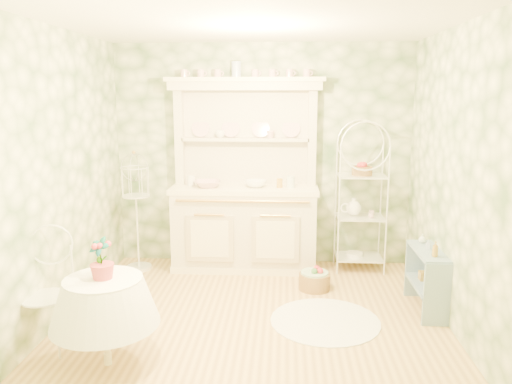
# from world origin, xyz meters

# --- Properties ---
(floor) EXTENTS (3.60, 3.60, 0.00)m
(floor) POSITION_xyz_m (0.00, 0.00, 0.00)
(floor) COLOR tan
(floor) RESTS_ON ground
(ceiling) EXTENTS (3.60, 3.60, 0.00)m
(ceiling) POSITION_xyz_m (0.00, 0.00, 2.70)
(ceiling) COLOR white
(ceiling) RESTS_ON floor
(wall_left) EXTENTS (3.60, 3.60, 0.00)m
(wall_left) POSITION_xyz_m (-1.80, 0.00, 1.35)
(wall_left) COLOR #EAE9C3
(wall_left) RESTS_ON floor
(wall_right) EXTENTS (3.60, 3.60, 0.00)m
(wall_right) POSITION_xyz_m (1.80, 0.00, 1.35)
(wall_right) COLOR #EAE9C3
(wall_right) RESTS_ON floor
(wall_back) EXTENTS (3.60, 3.60, 0.00)m
(wall_back) POSITION_xyz_m (0.00, 1.80, 1.35)
(wall_back) COLOR #EAE9C3
(wall_back) RESTS_ON floor
(wall_front) EXTENTS (3.60, 3.60, 0.00)m
(wall_front) POSITION_xyz_m (0.00, -1.80, 1.35)
(wall_front) COLOR #EAE9C3
(wall_front) RESTS_ON floor
(kitchen_dresser) EXTENTS (1.87, 0.61, 2.29)m
(kitchen_dresser) POSITION_xyz_m (-0.20, 1.52, 1.15)
(kitchen_dresser) COLOR silver
(kitchen_dresser) RESTS_ON floor
(bakers_rack) EXTENTS (0.58, 0.42, 1.85)m
(bakers_rack) POSITION_xyz_m (1.19, 1.56, 0.93)
(bakers_rack) COLOR white
(bakers_rack) RESTS_ON floor
(side_shelf) EXTENTS (0.25, 0.65, 0.55)m
(side_shelf) POSITION_xyz_m (1.68, 0.41, 0.28)
(side_shelf) COLOR #7B99B1
(side_shelf) RESTS_ON floor
(round_table) EXTENTS (0.73, 0.73, 0.72)m
(round_table) POSITION_xyz_m (-1.10, -0.78, 0.36)
(round_table) COLOR white
(round_table) RESTS_ON floor
(cafe_chair) EXTENTS (0.59, 0.59, 1.01)m
(cafe_chair) POSITION_xyz_m (-1.68, -0.55, 0.50)
(cafe_chair) COLOR white
(cafe_chair) RESTS_ON floor
(birdcage_stand) EXTENTS (0.40, 0.40, 1.54)m
(birdcage_stand) POSITION_xyz_m (-1.48, 1.39, 0.77)
(birdcage_stand) COLOR white
(birdcage_stand) RESTS_ON floor
(floor_basket) EXTENTS (0.36, 0.36, 0.21)m
(floor_basket) POSITION_xyz_m (0.62, 0.87, 0.11)
(floor_basket) COLOR olive
(floor_basket) RESTS_ON floor
(lace_rug) EXTENTS (1.26, 1.26, 0.01)m
(lace_rug) POSITION_xyz_m (0.68, 0.09, 0.00)
(lace_rug) COLOR white
(lace_rug) RESTS_ON floor
(bowl_floral) EXTENTS (0.38, 0.38, 0.08)m
(bowl_floral) POSITION_xyz_m (-0.64, 1.48, 1.02)
(bowl_floral) COLOR white
(bowl_floral) RESTS_ON kitchen_dresser
(bowl_white) EXTENTS (0.26, 0.26, 0.08)m
(bowl_white) POSITION_xyz_m (-0.06, 1.52, 1.02)
(bowl_white) COLOR white
(bowl_white) RESTS_ON kitchen_dresser
(cup_left) EXTENTS (0.14, 0.14, 0.09)m
(cup_left) POSITION_xyz_m (-0.50, 1.68, 1.61)
(cup_left) COLOR white
(cup_left) RESTS_ON kitchen_dresser
(cup_right) EXTENTS (0.12, 0.12, 0.09)m
(cup_right) POSITION_xyz_m (0.10, 1.67, 1.61)
(cup_right) COLOR white
(cup_right) RESTS_ON kitchen_dresser
(potted_geranium) EXTENTS (0.20, 0.17, 0.32)m
(potted_geranium) POSITION_xyz_m (-1.11, -0.77, 0.85)
(potted_geranium) COLOR #3F7238
(potted_geranium) RESTS_ON round_table
(bottle_amber) EXTENTS (0.06, 0.06, 0.15)m
(bottle_amber) POSITION_xyz_m (1.68, 0.21, 0.68)
(bottle_amber) COLOR #AB832C
(bottle_amber) RESTS_ON side_shelf
(bottle_blue) EXTENTS (0.06, 0.06, 0.10)m
(bottle_blue) POSITION_xyz_m (1.68, 0.44, 0.65)
(bottle_blue) COLOR #AEBDDF
(bottle_blue) RESTS_ON side_shelf
(bottle_glass) EXTENTS (0.09, 0.09, 0.09)m
(bottle_glass) POSITION_xyz_m (1.68, 0.65, 0.65)
(bottle_glass) COLOR silver
(bottle_glass) RESTS_ON side_shelf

